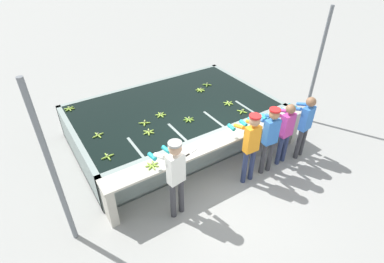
% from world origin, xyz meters
% --- Properties ---
extents(ground_plane, '(80.00, 80.00, 0.00)m').
position_xyz_m(ground_plane, '(0.00, 0.00, 0.00)').
color(ground_plane, '#999993').
rests_on(ground_plane, ground).
extents(wash_tank, '(5.09, 3.23, 0.92)m').
position_xyz_m(wash_tank, '(0.00, 2.05, 0.45)').
color(wash_tank, gray).
rests_on(wash_tank, ground).
extents(work_ledge, '(5.09, 0.45, 0.92)m').
position_xyz_m(work_ledge, '(0.00, 0.23, 0.67)').
color(work_ledge, '#B7B2A3').
rests_on(work_ledge, ground).
extents(worker_0, '(0.47, 0.75, 1.76)m').
position_xyz_m(worker_0, '(-1.30, -0.30, 1.08)').
color(worker_0, '#38383D').
rests_on(worker_0, ground).
extents(worker_1, '(0.43, 0.73, 1.72)m').
position_xyz_m(worker_1, '(0.49, -0.33, 1.05)').
color(worker_1, navy).
rests_on(worker_1, ground).
extents(worker_2, '(0.45, 0.74, 1.68)m').
position_xyz_m(worker_2, '(1.05, -0.33, 1.02)').
color(worker_2, '#38383D').
rests_on(worker_2, ground).
extents(worker_3, '(0.43, 0.72, 1.60)m').
position_xyz_m(worker_3, '(1.59, -0.29, 0.95)').
color(worker_3, navy).
rests_on(worker_3, ground).
extents(worker_4, '(0.47, 0.73, 1.64)m').
position_xyz_m(worker_4, '(2.14, -0.37, 0.98)').
color(worker_4, '#38383D').
rests_on(worker_4, ground).
extents(banana_bunch_floating_0, '(0.26, 0.28, 0.08)m').
position_xyz_m(banana_bunch_floating_0, '(-2.28, 3.32, 0.94)').
color(banana_bunch_floating_0, '#8CB738').
rests_on(banana_bunch_floating_0, wash_tank).
extents(banana_bunch_floating_1, '(0.28, 0.28, 0.08)m').
position_xyz_m(banana_bunch_floating_1, '(1.08, 2.37, 0.94)').
color(banana_bunch_floating_1, '#93BC3D').
rests_on(banana_bunch_floating_1, wash_tank).
extents(banana_bunch_floating_2, '(0.26, 0.26, 0.08)m').
position_xyz_m(banana_bunch_floating_2, '(-0.97, 1.69, 0.94)').
color(banana_bunch_floating_2, '#93BC3D').
rests_on(banana_bunch_floating_2, wash_tank).
extents(banana_bunch_floating_3, '(0.28, 0.28, 0.08)m').
position_xyz_m(banana_bunch_floating_3, '(-2.13, 0.96, 0.94)').
color(banana_bunch_floating_3, '#8CB738').
rests_on(banana_bunch_floating_3, wash_tank).
extents(banana_bunch_floating_4, '(0.23, 0.23, 0.08)m').
position_xyz_m(banana_bunch_floating_4, '(1.43, 2.55, 0.94)').
color(banana_bunch_floating_4, '#75A333').
rests_on(banana_bunch_floating_4, wash_tank).
extents(banana_bunch_floating_5, '(0.26, 0.26, 0.08)m').
position_xyz_m(banana_bunch_floating_5, '(1.29, 0.84, 0.94)').
color(banana_bunch_floating_5, '#8CB738').
rests_on(banana_bunch_floating_5, wash_tank).
extents(banana_bunch_floating_6, '(0.28, 0.28, 0.08)m').
position_xyz_m(banana_bunch_floating_6, '(-0.02, 1.25, 0.94)').
color(banana_bunch_floating_6, '#75A333').
rests_on(banana_bunch_floating_6, wash_tank).
extents(banana_bunch_floating_7, '(0.26, 0.28, 0.08)m').
position_xyz_m(banana_bunch_floating_7, '(-0.48, 1.80, 0.94)').
color(banana_bunch_floating_7, '#93BC3D').
rests_on(banana_bunch_floating_7, wash_tank).
extents(banana_bunch_floating_8, '(0.28, 0.28, 0.08)m').
position_xyz_m(banana_bunch_floating_8, '(-2.05, 1.79, 0.94)').
color(banana_bunch_floating_8, '#93BC3D').
rests_on(banana_bunch_floating_8, wash_tank).
extents(banana_bunch_floating_9, '(0.28, 0.27, 0.08)m').
position_xyz_m(banana_bunch_floating_9, '(1.26, 1.35, 0.94)').
color(banana_bunch_floating_9, '#93BC3D').
rests_on(banana_bunch_floating_9, wash_tank).
extents(banana_bunch_floating_10, '(0.28, 0.27, 0.08)m').
position_xyz_m(banana_bunch_floating_10, '(-1.05, 1.29, 0.94)').
color(banana_bunch_floating_10, '#9EC642').
rests_on(banana_bunch_floating_10, wash_tank).
extents(banana_bunch_ledge_0, '(0.28, 0.28, 0.08)m').
position_xyz_m(banana_bunch_ledge_0, '(-1.50, 0.24, 0.94)').
color(banana_bunch_ledge_0, '#9EC642').
rests_on(banana_bunch_ledge_0, work_ledge).
extents(knife_0, '(0.35, 0.12, 0.02)m').
position_xyz_m(knife_0, '(-0.68, 0.16, 0.93)').
color(knife_0, silver).
rests_on(knife_0, work_ledge).
extents(support_post_left, '(0.09, 0.09, 3.20)m').
position_xyz_m(support_post_left, '(-3.16, 0.22, 1.60)').
color(support_post_left, slate).
rests_on(support_post_left, ground).
extents(support_post_right, '(0.09, 0.09, 3.20)m').
position_xyz_m(support_post_right, '(3.64, 0.64, 1.60)').
color(support_post_right, slate).
rests_on(support_post_right, ground).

